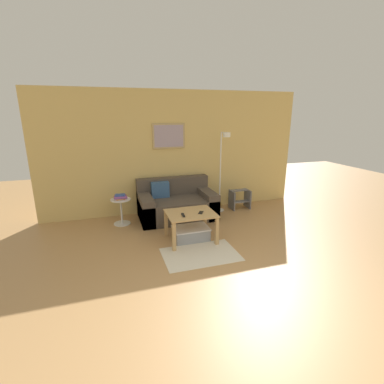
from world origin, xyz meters
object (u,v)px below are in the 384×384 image
object	(u,v)px
floor_lamp	(223,163)
side_table	(121,209)
remote_control	(183,215)
book_stack	(120,197)
coffee_table	(191,218)
cell_phone	(201,213)
step_stool	(240,199)
couch	(176,204)
storage_bin	(191,233)

from	to	relation	value
floor_lamp	side_table	world-z (taller)	floor_lamp
remote_control	book_stack	bearing A→B (deg)	133.53
floor_lamp	remote_control	size ratio (longest dim) A/B	11.46
coffee_table	cell_phone	distance (m)	0.20
floor_lamp	step_stool	size ratio (longest dim) A/B	4.03
coffee_table	floor_lamp	world-z (taller)	floor_lamp
coffee_table	book_stack	bearing A→B (deg)	134.21
couch	coffee_table	distance (m)	1.13
coffee_table	book_stack	xyz separation A→B (m)	(-1.06, 1.09, 0.16)
couch	side_table	bearing A→B (deg)	-178.30
couch	side_table	distance (m)	1.11
side_table	step_stool	distance (m)	2.61
couch	remote_control	size ratio (longest dim) A/B	10.17
storage_bin	step_stool	size ratio (longest dim) A/B	1.42
storage_bin	side_table	xyz separation A→B (m)	(-1.08, 1.06, 0.20)
storage_bin	step_stool	world-z (taller)	step_stool
storage_bin	floor_lamp	distance (m)	1.79
floor_lamp	cell_phone	size ratio (longest dim) A/B	12.28
book_stack	remote_control	world-z (taller)	book_stack
coffee_table	step_stool	world-z (taller)	coffee_table
book_stack	couch	bearing A→B (deg)	1.78
coffee_table	remote_control	bearing A→B (deg)	-150.69
remote_control	step_stool	size ratio (longest dim) A/B	0.35
floor_lamp	cell_phone	bearing A→B (deg)	-127.40
side_table	step_stool	size ratio (longest dim) A/B	1.19
floor_lamp	book_stack	xyz separation A→B (m)	(-2.11, -0.02, -0.54)
coffee_table	remote_control	xyz separation A→B (m)	(-0.15, -0.09, 0.11)
storage_bin	remote_control	size ratio (longest dim) A/B	4.03
couch	floor_lamp	bearing A→B (deg)	-0.83
storage_bin	book_stack	distance (m)	1.57
remote_control	cell_phone	distance (m)	0.32
couch	remote_control	distance (m)	1.25
couch	storage_bin	bearing A→B (deg)	-91.55
remote_control	step_stool	world-z (taller)	remote_control
remote_control	step_stool	distance (m)	2.16
coffee_table	side_table	distance (m)	1.53
coffee_table	storage_bin	distance (m)	0.29
storage_bin	floor_lamp	bearing A→B (deg)	46.11
couch	book_stack	xyz separation A→B (m)	(-1.10, -0.03, 0.28)
coffee_table	book_stack	world-z (taller)	book_stack
floor_lamp	side_table	xyz separation A→B (m)	(-2.11, -0.02, -0.79)
floor_lamp	cell_phone	xyz separation A→B (m)	(-0.89, -1.16, -0.60)
remote_control	cell_phone	bearing A→B (deg)	12.61
storage_bin	floor_lamp	size ratio (longest dim) A/B	0.35
floor_lamp	book_stack	size ratio (longest dim) A/B	6.91
remote_control	storage_bin	bearing A→B (deg)	41.48
couch	floor_lamp	size ratio (longest dim) A/B	0.89
book_stack	remote_control	bearing A→B (deg)	-52.38
step_stool	side_table	bearing A→B (deg)	-177.01
book_stack	step_stool	bearing A→B (deg)	3.03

